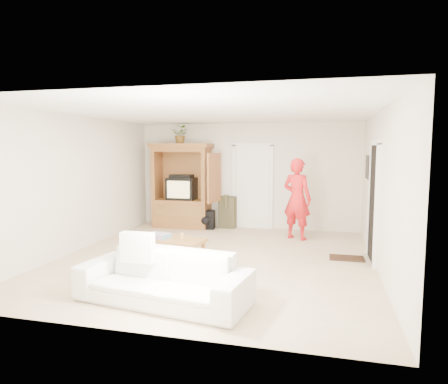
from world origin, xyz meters
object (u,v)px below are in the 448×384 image
object	(u,v)px
armoire	(183,191)
man	(297,199)
coffee_table	(173,242)
sofa	(163,277)

from	to	relation	value
armoire	man	size ratio (longest dim) A/B	1.18
armoire	man	bearing A→B (deg)	-13.24
armoire	coffee_table	distance (m)	3.17
armoire	sofa	world-z (taller)	armoire
armoire	man	distance (m)	2.96
sofa	man	bearing A→B (deg)	79.52
armoire	sofa	distance (m)	5.04
man	coffee_table	world-z (taller)	man
man	coffee_table	size ratio (longest dim) A/B	1.52
sofa	coffee_table	world-z (taller)	sofa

